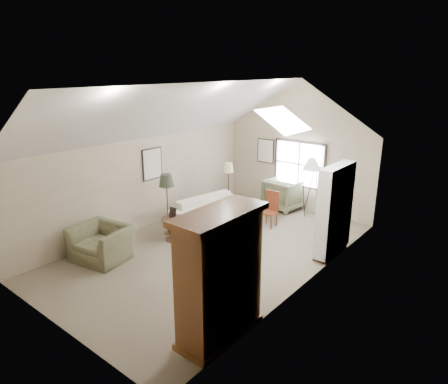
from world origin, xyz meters
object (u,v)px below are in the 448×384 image
Objects in this scene: armoire at (220,276)px; armchair_near at (102,243)px; side_table at (173,229)px; coffee_table at (224,232)px; sofa at (211,210)px; armchair_far at (284,194)px; side_chair at (269,209)px.

armoire reaches higher than armchair_near.
side_table is (-3.39, 2.21, -0.80)m from armoire.
coffee_table is at bearing 50.53° from armchair_near.
armchair_far reaches higher than sofa.
armchair_far is at bearing 111.62° from armoire.
armchair_far is (-2.42, 6.10, -0.62)m from armoire.
side_table is (0.10, -1.60, -0.05)m from sofa.
sofa reaches higher than side_table.
armoire is 0.91× the size of sofa.
coffee_table is at bearing -111.06° from side_chair.
armchair_near is 4.55m from side_chair.
sofa is 3.01× the size of coffee_table.
coffee_table is (0.01, -3.04, -0.27)m from armchair_far.
side_chair is at bearing -53.94° from sofa.
armchair_near is 1.23× the size of side_chair.
side_chair is at bearing 111.72° from armchair_far.
coffee_table is at bearing -114.04° from sofa.
sofa is 3.42m from armchair_near.
side_table is 2.74m from side_chair.
armoire reaches higher than sofa.
sofa is at bearing 132.50° from armoire.
armoire reaches higher than side_chair.
side_chair reaches higher than armchair_near.
armchair_far is at bearing 75.90° from side_table.
sofa is 1.33m from coffee_table.
side_chair is (1.92, 4.13, 0.10)m from armchair_near.
armchair_far is 1.73× the size of side_table.
armchair_far is (1.08, 2.29, 0.13)m from sofa.
side_table is (0.50, 1.80, -0.10)m from armchair_near.
armoire is 2.73× the size of coffee_table.
side_chair reaches higher than side_table.
armoire is 4.00m from coffee_table.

